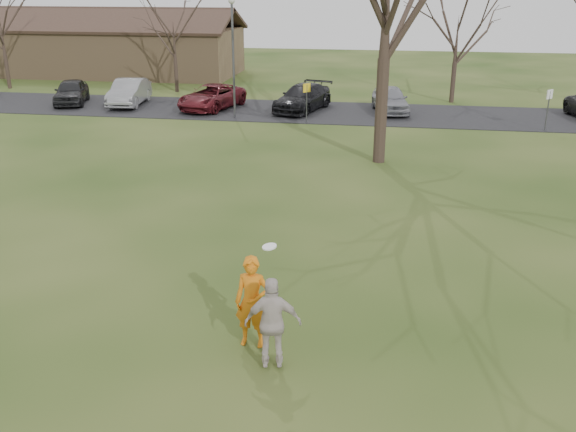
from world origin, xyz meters
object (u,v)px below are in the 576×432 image
object	(u,v)px
car_4	(390,99)
car_1	(129,92)
catching_play	(273,323)
player_defender	(252,302)
car_2	(212,97)
building	(110,49)
car_0	(71,92)
car_3	(303,98)
lamp_post	(233,44)

from	to	relation	value
car_4	car_1	bearing A→B (deg)	171.10
catching_play	player_defender	bearing A→B (deg)	126.13
player_defender	car_2	distance (m)	25.75
player_defender	car_1	bearing A→B (deg)	120.11
car_4	building	bearing A→B (deg)	140.63
player_defender	car_0	bearing A→B (deg)	126.44
car_3	building	xyz separation A→B (m)	(-17.33, 12.78, 1.16)
player_defender	building	xyz separation A→B (m)	(-19.87, 37.67, 0.95)
car_0	car_3	bearing A→B (deg)	-17.36
car_2	catching_play	distance (m)	26.67
catching_play	lamp_post	bearing A→B (deg)	105.69
car_0	car_1	distance (m)	3.63
car_0	car_1	bearing A→B (deg)	-15.68
car_2	car_3	xyz separation A→B (m)	(5.29, 0.36, 0.04)
building	lamp_post	size ratio (longest dim) A/B	3.29
player_defender	catching_play	xyz separation A→B (m)	(0.58, -0.79, 0.02)
car_0	building	world-z (taller)	building
car_3	car_1	bearing A→B (deg)	-164.52
car_1	building	world-z (taller)	building
catching_play	car_3	bearing A→B (deg)	96.92
car_0	catching_play	distance (m)	30.78
car_2	car_3	distance (m)	5.30
lamp_post	player_defender	bearing A→B (deg)	-75.16
player_defender	car_0	size ratio (longest dim) A/B	0.46
car_2	lamp_post	size ratio (longest dim) A/B	0.79
car_2	car_4	bearing A→B (deg)	18.42
car_4	catching_play	world-z (taller)	catching_play
player_defender	car_1	size ratio (longest dim) A/B	0.42
car_0	car_2	xyz separation A→B (m)	(8.83, -0.19, -0.03)
car_4	lamp_post	size ratio (longest dim) A/B	0.68
car_4	catching_play	xyz separation A→B (m)	(-1.83, -25.99, 0.24)
car_1	car_4	world-z (taller)	car_1
catching_play	building	world-z (taller)	building
car_2	building	xyz separation A→B (m)	(-12.05, 13.14, 1.20)
player_defender	car_0	world-z (taller)	player_defender
car_0	car_1	size ratio (longest dim) A/B	0.92
car_1	car_2	xyz separation A→B (m)	(5.20, -0.34, -0.07)
player_defender	car_0	xyz separation A→B (m)	(-16.65, 24.71, -0.22)
car_3	lamp_post	xyz separation A→B (m)	(-3.33, -2.72, 3.20)
car_4	catching_play	distance (m)	26.05
car_2	catching_play	bearing A→B (deg)	-56.97
car_0	player_defender	bearing A→B (deg)	-74.09
building	car_2	bearing A→B (deg)	-47.49
catching_play	car_0	bearing A→B (deg)	124.04
catching_play	car_2	bearing A→B (deg)	108.36
car_2	building	distance (m)	17.87
car_3	building	world-z (taller)	building
car_3	car_2	bearing A→B (deg)	-160.77
car_2	player_defender	bearing A→B (deg)	-57.64
car_0	catching_play	size ratio (longest dim) A/B	1.70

